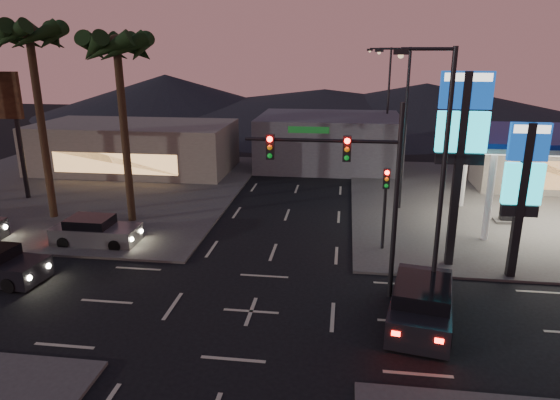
# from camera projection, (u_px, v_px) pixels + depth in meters

# --- Properties ---
(ground) EXTENTS (140.00, 140.00, 0.00)m
(ground) POSITION_uv_depth(u_px,v_px,m) (251.00, 311.00, 19.62)
(ground) COLOR black
(ground) RESTS_ON ground
(corner_lot_ne) EXTENTS (24.00, 24.00, 0.12)m
(corner_lot_ne) POSITION_uv_depth(u_px,v_px,m) (536.00, 205.00, 32.76)
(corner_lot_ne) COLOR #47443F
(corner_lot_ne) RESTS_ON ground
(corner_lot_nw) EXTENTS (24.00, 24.00, 0.12)m
(corner_lot_nw) POSITION_uv_depth(u_px,v_px,m) (78.00, 188.00, 36.79)
(corner_lot_nw) COLOR #47443F
(corner_lot_nw) RESTS_ON ground
(convenience_store) EXTENTS (10.00, 6.00, 4.00)m
(convenience_store) POSITION_uv_depth(u_px,v_px,m) (544.00, 161.00, 36.68)
(convenience_store) COLOR #726B5B
(convenience_store) RESTS_ON ground
(pylon_sign_tall) EXTENTS (2.20, 0.35, 9.00)m
(pylon_sign_tall) POSITION_uv_depth(u_px,v_px,m) (462.00, 132.00, 21.90)
(pylon_sign_tall) COLOR black
(pylon_sign_tall) RESTS_ON ground
(pylon_sign_short) EXTENTS (1.60, 0.35, 7.00)m
(pylon_sign_short) POSITION_uv_depth(u_px,v_px,m) (524.00, 178.00, 21.14)
(pylon_sign_short) COLOR black
(pylon_sign_short) RESTS_ON ground
(traffic_signal_mast) EXTENTS (6.10, 0.39, 8.00)m
(traffic_signal_mast) POSITION_uv_depth(u_px,v_px,m) (353.00, 173.00, 19.51)
(traffic_signal_mast) COLOR black
(traffic_signal_mast) RESTS_ON ground
(pedestal_signal) EXTENTS (0.32, 0.39, 4.30)m
(pedestal_signal) POSITION_uv_depth(u_px,v_px,m) (385.00, 196.00, 24.70)
(pedestal_signal) COLOR black
(pedestal_signal) RESTS_ON ground
(streetlight_near) EXTENTS (2.14, 0.25, 10.00)m
(streetlight_near) POSITION_uv_depth(u_px,v_px,m) (438.00, 169.00, 18.05)
(streetlight_near) COLOR black
(streetlight_near) RESTS_ON ground
(streetlight_mid) EXTENTS (2.14, 0.25, 10.00)m
(streetlight_mid) POSITION_uv_depth(u_px,v_px,m) (402.00, 120.00, 30.37)
(streetlight_mid) COLOR black
(streetlight_mid) RESTS_ON ground
(streetlight_far) EXTENTS (2.14, 0.25, 10.00)m
(streetlight_far) POSITION_uv_depth(u_px,v_px,m) (386.00, 98.00, 43.65)
(streetlight_far) COLOR black
(streetlight_far) RESTS_ON ground
(palm_a) EXTENTS (4.41, 4.41, 10.86)m
(palm_a) POSITION_uv_depth(u_px,v_px,m) (118.00, 58.00, 27.01)
(palm_a) COLOR black
(palm_a) RESTS_ON ground
(palm_b) EXTENTS (4.41, 4.41, 11.46)m
(palm_b) POSITION_uv_depth(u_px,v_px,m) (31.00, 47.00, 27.49)
(palm_b) COLOR black
(palm_b) RESTS_ON ground
(building_far_west) EXTENTS (16.00, 8.00, 4.00)m
(building_far_west) POSITION_uv_depth(u_px,v_px,m) (135.00, 147.00, 41.66)
(building_far_west) COLOR #726B5B
(building_far_west) RESTS_ON ground
(building_far_mid) EXTENTS (12.00, 9.00, 4.40)m
(building_far_mid) POSITION_uv_depth(u_px,v_px,m) (329.00, 141.00, 43.38)
(building_far_mid) COLOR #4C4C51
(building_far_mid) RESTS_ON ground
(hill_left) EXTENTS (40.00, 40.00, 6.00)m
(hill_left) POSITION_uv_depth(u_px,v_px,m) (166.00, 94.00, 78.79)
(hill_left) COLOR black
(hill_left) RESTS_ON ground
(hill_right) EXTENTS (50.00, 50.00, 5.00)m
(hill_right) POSITION_uv_depth(u_px,v_px,m) (426.00, 101.00, 73.90)
(hill_right) COLOR black
(hill_right) RESTS_ON ground
(hill_center) EXTENTS (60.00, 60.00, 4.00)m
(hill_center) POSITION_uv_depth(u_px,v_px,m) (324.00, 103.00, 75.93)
(hill_center) COLOR black
(hill_center) RESTS_ON ground
(car_lane_b_front) EXTENTS (4.56, 1.97, 1.47)m
(car_lane_b_front) POSITION_uv_depth(u_px,v_px,m) (95.00, 232.00, 26.19)
(car_lane_b_front) COLOR #565658
(car_lane_b_front) RESTS_ON ground
(suv_station) EXTENTS (3.04, 5.39, 1.70)m
(suv_station) POSITION_uv_depth(u_px,v_px,m) (421.00, 303.00, 18.66)
(suv_station) COLOR black
(suv_station) RESTS_ON ground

